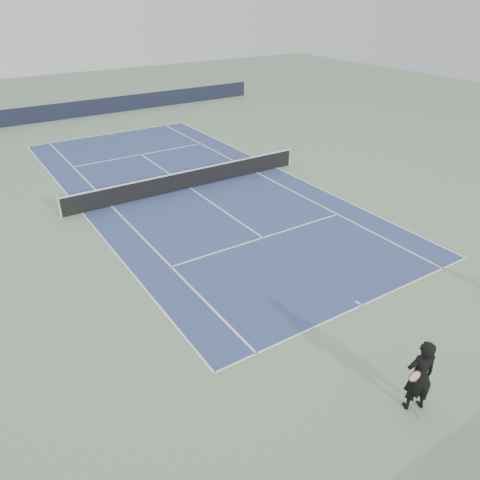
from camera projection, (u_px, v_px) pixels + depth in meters
ground at (190, 188)px, 23.76m from camera, size 80.00×80.00×0.00m
court_surface at (190, 188)px, 23.76m from camera, size 10.97×23.77×0.01m
tennis_net at (189, 179)px, 23.52m from camera, size 12.90×0.10×1.07m
windscreen_far at (84, 109)px, 36.66m from camera, size 30.00×0.25×1.20m
tennis_player at (420, 376)px, 10.93m from camera, size 0.91×0.79×2.02m
tennis_ball at (420, 416)px, 11.10m from camera, size 0.07×0.07×0.07m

